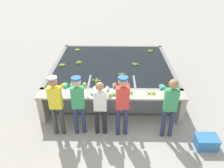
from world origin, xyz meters
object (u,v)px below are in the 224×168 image
(crate, at_px, (206,142))
(banana_bunch_ledge_1, at_px, (113,95))
(banana_bunch_floating_0, at_px, (96,80))
(banana_bunch_floating_4, at_px, (135,64))
(banana_bunch_ledge_0, at_px, (129,92))
(banana_bunch_floating_1, at_px, (79,62))
(banana_bunch_floating_3, at_px, (122,74))
(banana_bunch_floating_5, at_px, (77,50))
(banana_bunch_ledge_2, at_px, (151,93))
(worker_3, at_px, (122,101))
(worker_1, at_px, (78,100))
(knife_0, at_px, (93,96))
(banana_bunch_floating_6, at_px, (62,65))
(worker_4, at_px, (170,103))
(worker_0, at_px, (56,100))
(banana_bunch_floating_2, at_px, (150,51))
(worker_2, at_px, (100,104))

(crate, bearing_deg, banana_bunch_ledge_1, 156.76)
(banana_bunch_floating_0, xyz_separation_m, banana_bunch_floating_4, (1.26, 1.21, -0.00))
(banana_bunch_floating_0, bearing_deg, banana_bunch_ledge_0, -35.82)
(banana_bunch_floating_1, xyz_separation_m, banana_bunch_floating_3, (1.51, -0.91, 0.00))
(banana_bunch_floating_5, bearing_deg, banana_bunch_ledge_2, -52.18)
(worker_3, xyz_separation_m, banana_bunch_floating_1, (-1.47, 2.64, -0.17))
(worker_1, relative_size, banana_bunch_ledge_0, 5.98)
(banana_bunch_floating_0, relative_size, banana_bunch_ledge_0, 1.00)
(banana_bunch_floating_0, bearing_deg, knife_0, -92.44)
(worker_3, height_order, banana_bunch_floating_1, worker_3)
(worker_1, xyz_separation_m, banana_bunch_floating_5, (-0.62, 3.85, -0.14))
(knife_0, bearing_deg, banana_bunch_floating_6, 122.59)
(worker_4, bearing_deg, worker_0, 179.20)
(worker_0, height_order, crate, worker_0)
(banana_bunch_ledge_0, xyz_separation_m, banana_bunch_ledge_2, (0.61, -0.02, 0.00))
(banana_bunch_floating_6, bearing_deg, banana_bunch_ledge_1, -46.56)
(knife_0, distance_m, crate, 3.10)
(banana_bunch_floating_2, bearing_deg, banana_bunch_floating_0, -128.54)
(worker_3, bearing_deg, crate, -12.72)
(banana_bunch_floating_3, relative_size, banana_bunch_floating_6, 0.99)
(banana_bunch_floating_5, bearing_deg, worker_1, -80.82)
(banana_bunch_ledge_2, bearing_deg, banana_bunch_floating_6, 147.68)
(worker_1, height_order, worker_4, worker_4)
(worker_3, bearing_deg, banana_bunch_floating_6, 129.97)
(worker_0, xyz_separation_m, banana_bunch_floating_5, (-0.08, 3.89, -0.16))
(banana_bunch_floating_1, height_order, knife_0, banana_bunch_floating_1)
(crate, bearing_deg, banana_bunch_floating_6, 144.89)
(banana_bunch_ledge_0, xyz_separation_m, banana_bunch_ledge_1, (-0.43, -0.11, 0.00))
(banana_bunch_ledge_1, bearing_deg, worker_2, -123.18)
(worker_2, height_order, banana_bunch_ledge_0, worker_2)
(worker_0, xyz_separation_m, banana_bunch_ledge_0, (1.85, 0.64, -0.15))
(banana_bunch_floating_0, distance_m, banana_bunch_floating_3, 0.88)
(banana_bunch_floating_2, bearing_deg, banana_bunch_floating_5, 178.24)
(banana_bunch_floating_0, bearing_deg, banana_bunch_floating_2, 51.46)
(worker_2, xyz_separation_m, banana_bunch_floating_1, (-0.93, 2.60, -0.04))
(banana_bunch_floating_3, height_order, crate, banana_bunch_floating_3)
(banana_bunch_floating_5, bearing_deg, banana_bunch_floating_6, -101.82)
(worker_1, height_order, banana_bunch_floating_4, worker_1)
(worker_0, relative_size, banana_bunch_floating_4, 6.10)
(banana_bunch_ledge_2, bearing_deg, banana_bunch_ledge_1, -174.66)
(worker_3, height_order, banana_bunch_ledge_2, worker_3)
(worker_2, distance_m, banana_bunch_floating_6, 2.80)
(banana_bunch_floating_6, relative_size, banana_bunch_ledge_1, 1.01)
(worker_4, relative_size, crate, 3.07)
(worker_4, bearing_deg, worker_2, 177.32)
(banana_bunch_floating_5, relative_size, banana_bunch_floating_6, 1.00)
(worker_0, height_order, banana_bunch_floating_6, worker_0)
(banana_bunch_floating_2, relative_size, banana_bunch_floating_4, 1.01)
(worker_1, distance_m, banana_bunch_floating_3, 2.04)
(banana_bunch_ledge_0, height_order, banana_bunch_ledge_1, same)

